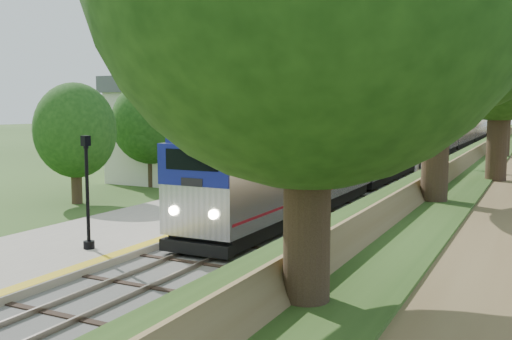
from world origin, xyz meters
The scene contains 9 objects.
trackbed centered at (2.00, 60.00, 0.07)m, with size 9.50×170.00×0.28m.
platform centered at (-5.20, 16.00, 0.19)m, with size 6.40×68.00×0.38m, color gray.
yellow_stripe centered at (-2.35, 16.00, 0.39)m, with size 0.55×68.00×0.01m, color gold.
station_building centered at (-14.00, 30.00, 4.09)m, with size 8.60×6.60×8.00m.
signal_gantry centered at (2.47, 54.99, 4.82)m, with size 8.40×0.38×6.20m.
trees_behind_platform centered at (-11.17, 20.67, 4.53)m, with size 7.82×53.32×7.21m.
train centered at (0.00, 71.83, 2.31)m, with size 3.07×122.89×4.51m.
lamppost_far centered at (-3.80, 10.15, 2.28)m, with size 0.42×0.42×4.25m.
signal_farside centered at (6.20, 20.57, 4.11)m, with size 0.36×0.28×6.52m.
Camera 1 is at (11.27, -5.76, 5.62)m, focal length 40.00 mm.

